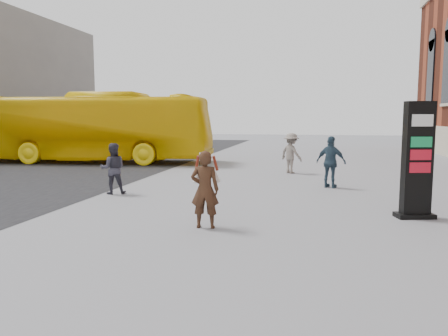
% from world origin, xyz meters
% --- Properties ---
extents(ground, '(100.00, 100.00, 0.00)m').
position_xyz_m(ground, '(0.00, 0.00, 0.00)').
color(ground, '#9E9EA3').
extents(info_pylon, '(0.97, 0.64, 2.77)m').
position_xyz_m(info_pylon, '(3.90, 1.33, 1.38)').
color(info_pylon, black).
rests_on(info_pylon, ground).
extents(woman, '(0.68, 0.63, 1.69)m').
position_xyz_m(woman, '(-0.79, -0.59, 0.87)').
color(woman, black).
rests_on(woman, ground).
extents(bus, '(13.34, 4.33, 3.65)m').
position_xyz_m(bus, '(-10.29, 11.62, 1.83)').
color(bus, yellow).
rests_on(bus, road).
extents(pedestrian_a, '(0.95, 0.86, 1.59)m').
position_xyz_m(pedestrian_a, '(-4.64, 2.92, 0.80)').
color(pedestrian_a, '#353440').
rests_on(pedestrian_a, ground).
extents(pedestrian_b, '(1.25, 1.22, 1.72)m').
position_xyz_m(pedestrian_b, '(0.56, 9.11, 0.86)').
color(pedestrian_b, gray).
rests_on(pedestrian_b, ground).
extents(pedestrian_c, '(1.12, 0.81, 1.76)m').
position_xyz_m(pedestrian_c, '(2.08, 5.50, 0.88)').
color(pedestrian_c, '#2D4455').
rests_on(pedestrian_c, ground).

